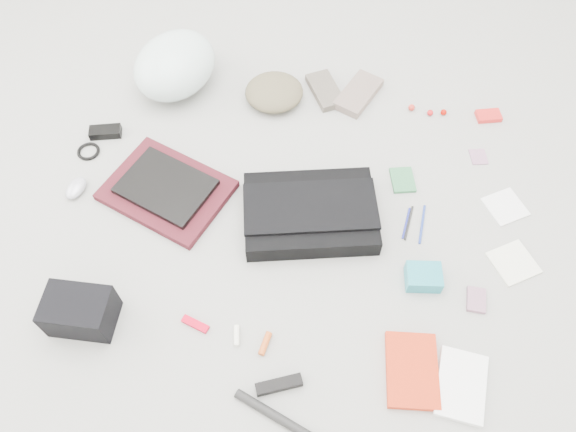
% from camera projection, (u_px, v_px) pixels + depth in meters
% --- Properties ---
extents(ground_plane, '(4.00, 4.00, 0.00)m').
position_uv_depth(ground_plane, '(288.00, 224.00, 1.87)').
color(ground_plane, gray).
extents(messenger_bag, '(0.48, 0.39, 0.07)m').
position_uv_depth(messenger_bag, '(310.00, 213.00, 1.85)').
color(messenger_bag, black).
rests_on(messenger_bag, ground_plane).
extents(bag_flap, '(0.47, 0.29, 0.01)m').
position_uv_depth(bag_flap, '(310.00, 206.00, 1.81)').
color(bag_flap, black).
rests_on(bag_flap, messenger_bag).
extents(laptop_sleeve, '(0.48, 0.42, 0.03)m').
position_uv_depth(laptop_sleeve, '(167.00, 190.00, 1.92)').
color(laptop_sleeve, '#46121A').
rests_on(laptop_sleeve, ground_plane).
extents(laptop, '(0.35, 0.31, 0.02)m').
position_uv_depth(laptop, '(166.00, 186.00, 1.90)').
color(laptop, black).
rests_on(laptop, laptop_sleeve).
extents(bike_helmet, '(0.39, 0.43, 0.21)m').
position_uv_depth(bike_helmet, '(175.00, 65.00, 2.12)').
color(bike_helmet, white).
rests_on(bike_helmet, ground_plane).
extents(beanie, '(0.27, 0.26, 0.08)m').
position_uv_depth(beanie, '(274.00, 92.00, 2.14)').
color(beanie, brown).
rests_on(beanie, ground_plane).
extents(mitten_left, '(0.18, 0.21, 0.03)m').
position_uv_depth(mitten_left, '(325.00, 90.00, 2.17)').
color(mitten_left, '#5B5249').
rests_on(mitten_left, ground_plane).
extents(mitten_right, '(0.18, 0.24, 0.03)m').
position_uv_depth(mitten_right, '(358.00, 94.00, 2.16)').
color(mitten_right, '#79665D').
rests_on(mitten_right, ground_plane).
extents(power_brick, '(0.12, 0.08, 0.03)m').
position_uv_depth(power_brick, '(105.00, 132.00, 2.06)').
color(power_brick, black).
rests_on(power_brick, ground_plane).
extents(cable_coil, '(0.11, 0.11, 0.01)m').
position_uv_depth(cable_coil, '(88.00, 151.00, 2.02)').
color(cable_coil, black).
rests_on(cable_coil, ground_plane).
extents(mouse, '(0.07, 0.10, 0.04)m').
position_uv_depth(mouse, '(76.00, 188.00, 1.92)').
color(mouse, '#AEAFBC').
rests_on(mouse, ground_plane).
extents(camera_bag, '(0.20, 0.14, 0.12)m').
position_uv_depth(camera_bag, '(80.00, 311.00, 1.63)').
color(camera_bag, black).
rests_on(camera_bag, ground_plane).
extents(multitool, '(0.09, 0.05, 0.01)m').
position_uv_depth(multitool, '(195.00, 324.00, 1.67)').
color(multitool, '#C4001C').
rests_on(multitool, ground_plane).
extents(toiletry_tube_white, '(0.03, 0.06, 0.02)m').
position_uv_depth(toiletry_tube_white, '(237.00, 336.00, 1.65)').
color(toiletry_tube_white, white).
rests_on(toiletry_tube_white, ground_plane).
extents(toiletry_tube_orange, '(0.03, 0.07, 0.02)m').
position_uv_depth(toiletry_tube_orange, '(265.00, 344.00, 1.64)').
color(toiletry_tube_orange, '#C04E1B').
rests_on(toiletry_tube_orange, ground_plane).
extents(u_lock, '(0.13, 0.08, 0.03)m').
position_uv_depth(u_lock, '(279.00, 385.00, 1.57)').
color(u_lock, black).
rests_on(u_lock, ground_plane).
extents(bike_pump, '(0.27, 0.12, 0.03)m').
position_uv_depth(bike_pump, '(280.00, 419.00, 1.52)').
color(bike_pump, black).
rests_on(bike_pump, ground_plane).
extents(book_red, '(0.17, 0.23, 0.02)m').
position_uv_depth(book_red, '(412.00, 370.00, 1.59)').
color(book_red, red).
rests_on(book_red, ground_plane).
extents(book_white, '(0.15, 0.21, 0.02)m').
position_uv_depth(book_white, '(461.00, 385.00, 1.57)').
color(book_white, white).
rests_on(book_white, ground_plane).
extents(notepad, '(0.10, 0.12, 0.01)m').
position_uv_depth(notepad, '(403.00, 180.00, 1.96)').
color(notepad, '#2E6C41').
rests_on(notepad, ground_plane).
extents(pen_blue, '(0.02, 0.12, 0.01)m').
position_uv_depth(pen_blue, '(406.00, 223.00, 1.86)').
color(pen_blue, navy).
rests_on(pen_blue, ground_plane).
extents(pen_black, '(0.03, 0.14, 0.01)m').
position_uv_depth(pen_black, '(409.00, 223.00, 1.86)').
color(pen_black, black).
rests_on(pen_black, ground_plane).
extents(pen_navy, '(0.02, 0.15, 0.01)m').
position_uv_depth(pen_navy, '(422.00, 224.00, 1.86)').
color(pen_navy, navy).
rests_on(pen_navy, ground_plane).
extents(accordion_wallet, '(0.12, 0.10, 0.05)m').
position_uv_depth(accordion_wallet, '(423.00, 277.00, 1.73)').
color(accordion_wallet, teal).
rests_on(accordion_wallet, ground_plane).
extents(card_deck, '(0.06, 0.08, 0.02)m').
position_uv_depth(card_deck, '(476.00, 300.00, 1.71)').
color(card_deck, gray).
rests_on(card_deck, ground_plane).
extents(napkin_top, '(0.17, 0.17, 0.01)m').
position_uv_depth(napkin_top, '(505.00, 207.00, 1.90)').
color(napkin_top, white).
rests_on(napkin_top, ground_plane).
extents(napkin_bottom, '(0.18, 0.18, 0.01)m').
position_uv_depth(napkin_bottom, '(513.00, 263.00, 1.78)').
color(napkin_bottom, silver).
rests_on(napkin_bottom, ground_plane).
extents(lollipop_a, '(0.03, 0.03, 0.03)m').
position_uv_depth(lollipop_a, '(412.00, 107.00, 2.13)').
color(lollipop_a, red).
rests_on(lollipop_a, ground_plane).
extents(lollipop_b, '(0.02, 0.02, 0.02)m').
position_uv_depth(lollipop_b, '(430.00, 113.00, 2.12)').
color(lollipop_b, red).
rests_on(lollipop_b, ground_plane).
extents(lollipop_c, '(0.03, 0.03, 0.02)m').
position_uv_depth(lollipop_c, '(444.00, 112.00, 2.12)').
color(lollipop_c, '#A70A01').
rests_on(lollipop_c, ground_plane).
extents(altoids_tin, '(0.10, 0.08, 0.02)m').
position_uv_depth(altoids_tin, '(488.00, 116.00, 2.11)').
color(altoids_tin, red).
rests_on(altoids_tin, ground_plane).
extents(stamp_sheet, '(0.07, 0.08, 0.00)m').
position_uv_depth(stamp_sheet, '(478.00, 157.00, 2.02)').
color(stamp_sheet, '#A56D90').
rests_on(stamp_sheet, ground_plane).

